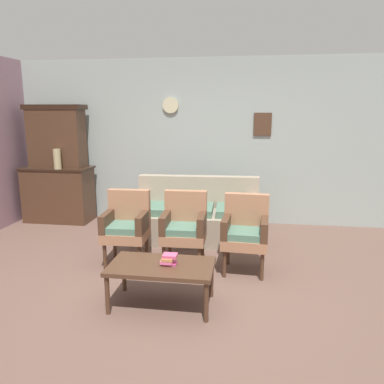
{
  "coord_description": "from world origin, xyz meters",
  "views": [
    {
      "loc": [
        0.67,
        -3.61,
        1.85
      ],
      "look_at": [
        -0.01,
        0.99,
        0.85
      ],
      "focal_mm": 35.1,
      "sensor_mm": 36.0,
      "label": 1
    }
  ],
  "objects": [
    {
      "name": "ground_plane",
      "position": [
        0.0,
        0.0,
        0.0
      ],
      "size": [
        7.68,
        7.68,
        0.0
      ],
      "primitive_type": "plane",
      "color": "brown"
    },
    {
      "name": "wall_back_with_decor",
      "position": [
        0.0,
        2.63,
        1.35
      ],
      "size": [
        6.4,
        0.09,
        2.7
      ],
      "color": "#939E99",
      "rests_on": "ground"
    },
    {
      "name": "side_cabinet",
      "position": [
        -2.5,
        2.25,
        0.47
      ],
      "size": [
        1.16,
        0.55,
        0.93
      ],
      "color": "#472D1E",
      "rests_on": "ground"
    },
    {
      "name": "cabinet_upper_hutch",
      "position": [
        -2.5,
        2.33,
        1.45
      ],
      "size": [
        0.99,
        0.38,
        1.03
      ],
      "color": "#472D1E",
      "rests_on": "side_cabinet"
    },
    {
      "name": "vase_on_cabinet",
      "position": [
        -2.38,
        2.07,
        1.09
      ],
      "size": [
        0.12,
        0.12,
        0.33
      ],
      "primitive_type": "cylinder",
      "color": "tan",
      "rests_on": "side_cabinet"
    },
    {
      "name": "floral_couch",
      "position": [
        -0.03,
        1.64,
        0.33
      ],
      "size": [
        1.85,
        0.88,
        0.9
      ],
      "color": "gray",
      "rests_on": "ground"
    },
    {
      "name": "armchair_row_middle",
      "position": [
        -0.77,
        0.64,
        0.5
      ],
      "size": [
        0.54,
        0.51,
        0.9
      ],
      "color": "#9E6B4C",
      "rests_on": "ground"
    },
    {
      "name": "armchair_near_cabinet",
      "position": [
        -0.06,
        0.68,
        0.5
      ],
      "size": [
        0.53,
        0.5,
        0.9
      ],
      "color": "#9E6B4C",
      "rests_on": "ground"
    },
    {
      "name": "armchair_near_couch_end",
      "position": [
        0.67,
        0.61,
        0.5
      ],
      "size": [
        0.55,
        0.52,
        0.9
      ],
      "color": "#9E6B4C",
      "rests_on": "ground"
    },
    {
      "name": "coffee_table",
      "position": [
        -0.11,
        -0.33,
        0.38
      ],
      "size": [
        1.0,
        0.56,
        0.42
      ],
      "color": "#472D1E",
      "rests_on": "ground"
    },
    {
      "name": "book_stack_on_table",
      "position": [
        -0.04,
        -0.32,
        0.47
      ],
      "size": [
        0.15,
        0.13,
        0.1
      ],
      "color": "#C6437C",
      "rests_on": "coffee_table"
    }
  ]
}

